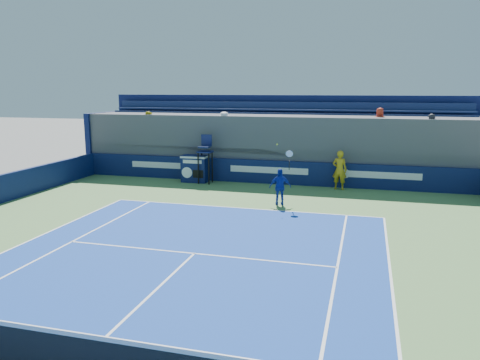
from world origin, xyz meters
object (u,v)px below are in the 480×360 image
(tennis_net, at_px, (53,355))
(match_clock, at_px, (195,168))
(ball_person, at_px, (340,170))
(tennis_player, at_px, (280,187))
(umpire_chair, at_px, (205,154))

(tennis_net, bearing_deg, match_clock, 102.91)
(ball_person, relative_size, tennis_player, 0.73)
(tennis_net, bearing_deg, umpire_chair, 100.87)
(match_clock, xyz_separation_m, tennis_player, (5.14, -3.66, 0.04))
(tennis_net, distance_m, match_clock, 16.93)
(ball_person, distance_m, umpire_chair, 6.71)
(match_clock, bearing_deg, tennis_net, -77.09)
(tennis_player, bearing_deg, match_clock, 144.58)
(match_clock, height_order, umpire_chair, umpire_chair)
(ball_person, distance_m, tennis_player, 4.35)
(tennis_net, relative_size, tennis_player, 4.53)
(ball_person, distance_m, match_clock, 7.32)
(match_clock, bearing_deg, ball_person, 0.80)
(tennis_player, bearing_deg, tennis_net, -96.04)
(umpire_chair, relative_size, tennis_player, 0.96)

